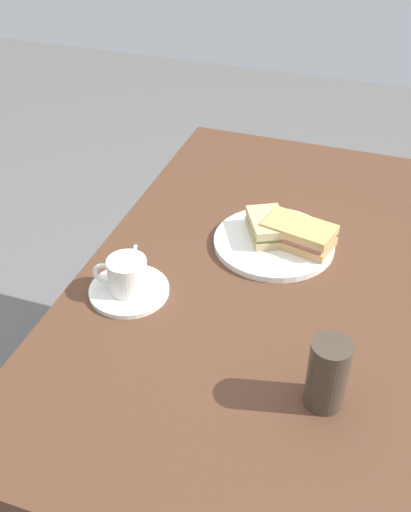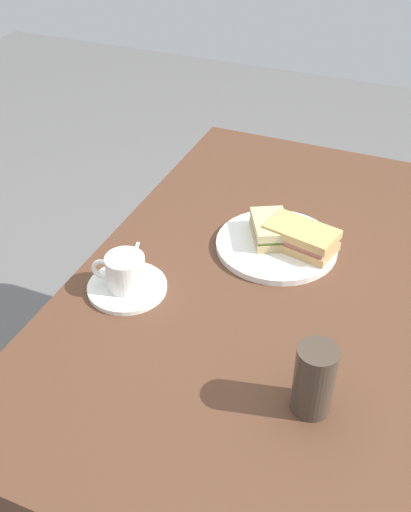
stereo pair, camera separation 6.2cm
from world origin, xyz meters
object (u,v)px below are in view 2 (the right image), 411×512
coffee_saucer (127,287)px  drinking_glass (314,380)px  dining_table (258,322)px  sandwich_plate (277,245)px  coffee_cup (125,271)px  spoon (133,261)px  sandwich_back (301,238)px  sandwich_front (270,229)px

coffee_saucer → drinking_glass: drinking_glass is taller
dining_table → sandwich_plate: bearing=-0.9°
coffee_cup → spoon: 0.08m
sandwich_plate → drinking_glass: 0.43m
sandwich_back → spoon: 0.35m
spoon → drinking_glass: size_ratio=0.76×
sandwich_plate → coffee_saucer: bearing=136.7°
coffee_saucer → drinking_glass: bearing=-109.3°
coffee_cup → sandwich_plate: bearing=-43.5°
sandwich_front → dining_table: bearing=-170.0°
coffee_saucer → coffee_cup: 0.04m
coffee_cup → spoon: bearing=17.3°
sandwich_front → sandwich_plate: bearing=-116.7°
dining_table → sandwich_front: (0.11, 0.02, 0.16)m
sandwich_plate → coffee_cup: bearing=136.5°
dining_table → sandwich_front: size_ratio=9.03×
spoon → drinking_glass: (-0.21, -0.43, 0.05)m
dining_table → sandwich_plate: sandwich_plate is taller
sandwich_front → spoon: 0.30m
dining_table → coffee_saucer: 0.30m
drinking_glass → coffee_cup: bearing=70.9°
dining_table → sandwich_back: (0.11, -0.05, 0.17)m
dining_table → spoon: (-0.07, 0.25, 0.14)m
sandwich_front → coffee_saucer: 0.33m
sandwich_back → drinking_glass: size_ratio=1.25×
dining_table → sandwich_plate: 0.17m
sandwich_front → coffee_cup: size_ratio=1.26×
coffee_cup → drinking_glass: 0.43m
drinking_glass → sandwich_front: bearing=26.4°
sandwich_back → spoon: bearing=120.4°
dining_table → spoon: 0.30m
sandwich_back → spoon: (-0.18, 0.30, -0.03)m
coffee_cup → dining_table: bearing=-58.3°
coffee_cup → coffee_saucer: bearing=-76.6°
coffee_cup → spoon: (0.07, 0.02, -0.03)m
spoon → sandwich_front: bearing=-51.4°
coffee_saucer → sandwich_plate: bearing=-43.3°
coffee_saucer → coffee_cup: bearing=103.4°
coffee_cup → spoon: size_ratio=1.09×
sandwich_plate → sandwich_back: sandwich_back is taller
dining_table → coffee_saucer: coffee_saucer is taller
coffee_saucer → drinking_glass: 0.43m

